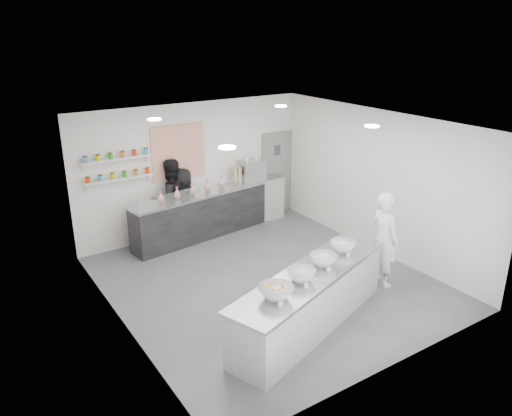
{
  "coord_description": "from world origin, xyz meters",
  "views": [
    {
      "loc": [
        -4.77,
        -6.88,
        4.58
      ],
      "look_at": [
        -0.0,
        0.4,
        1.37
      ],
      "focal_mm": 35.0,
      "sensor_mm": 36.0,
      "label": 1
    }
  ],
  "objects_px": {
    "prep_counter": "(311,299)",
    "staff_right": "(183,203)",
    "woman_prep": "(384,239)",
    "staff_left": "(171,200)",
    "back_bar": "(201,215)",
    "espresso_ledge": "(256,200)",
    "espresso_machine": "(252,170)"
  },
  "relations": [
    {
      "from": "staff_left",
      "to": "back_bar",
      "type": "bearing_deg",
      "value": 157.94
    },
    {
      "from": "espresso_machine",
      "to": "staff_left",
      "type": "distance_m",
      "value": 2.12
    },
    {
      "from": "prep_counter",
      "to": "back_bar",
      "type": "height_order",
      "value": "back_bar"
    },
    {
      "from": "staff_right",
      "to": "woman_prep",
      "type": "bearing_deg",
      "value": 100.45
    },
    {
      "from": "espresso_machine",
      "to": "staff_right",
      "type": "relative_size",
      "value": 0.37
    },
    {
      "from": "espresso_ledge",
      "to": "back_bar",
      "type": "bearing_deg",
      "value": -173.56
    },
    {
      "from": "prep_counter",
      "to": "espresso_machine",
      "type": "relative_size",
      "value": 5.81
    },
    {
      "from": "back_bar",
      "to": "staff_right",
      "type": "xyz_separation_m",
      "value": [
        -0.31,
        0.25,
        0.28
      ]
    },
    {
      "from": "espresso_machine",
      "to": "back_bar",
      "type": "bearing_deg",
      "value": -173.06
    },
    {
      "from": "prep_counter",
      "to": "staff_left",
      "type": "bearing_deg",
      "value": 76.22
    },
    {
      "from": "espresso_ledge",
      "to": "espresso_machine",
      "type": "height_order",
      "value": "espresso_machine"
    },
    {
      "from": "back_bar",
      "to": "espresso_machine",
      "type": "relative_size",
      "value": 5.59
    },
    {
      "from": "back_bar",
      "to": "prep_counter",
      "type": "bearing_deg",
      "value": -100.38
    },
    {
      "from": "prep_counter",
      "to": "staff_right",
      "type": "xyz_separation_m",
      "value": [
        -0.11,
        4.42,
        0.33
      ]
    },
    {
      "from": "prep_counter",
      "to": "staff_left",
      "type": "distance_m",
      "value": 4.46
    },
    {
      "from": "espresso_ledge",
      "to": "espresso_machine",
      "type": "xyz_separation_m",
      "value": [
        -0.12,
        0.0,
        0.77
      ]
    },
    {
      "from": "woman_prep",
      "to": "staff_left",
      "type": "xyz_separation_m",
      "value": [
        -2.4,
        4.04,
        0.03
      ]
    },
    {
      "from": "espresso_ledge",
      "to": "espresso_machine",
      "type": "distance_m",
      "value": 0.78
    },
    {
      "from": "espresso_machine",
      "to": "woman_prep",
      "type": "distance_m",
      "value": 4.0
    },
    {
      "from": "prep_counter",
      "to": "espresso_ledge",
      "type": "relative_size",
      "value": 2.44
    },
    {
      "from": "espresso_machine",
      "to": "staff_left",
      "type": "xyz_separation_m",
      "value": [
        -2.08,
        0.07,
        -0.37
      ]
    },
    {
      "from": "prep_counter",
      "to": "espresso_ledge",
      "type": "height_order",
      "value": "espresso_ledge"
    },
    {
      "from": "staff_right",
      "to": "prep_counter",
      "type": "bearing_deg",
      "value": 74.24
    },
    {
      "from": "woman_prep",
      "to": "back_bar",
      "type": "bearing_deg",
      "value": 30.16
    },
    {
      "from": "woman_prep",
      "to": "espresso_ledge",
      "type": "bearing_deg",
      "value": 7.72
    },
    {
      "from": "back_bar",
      "to": "espresso_ledge",
      "type": "height_order",
      "value": "espresso_ledge"
    },
    {
      "from": "woman_prep",
      "to": "staff_right",
      "type": "bearing_deg",
      "value": 32.34
    },
    {
      "from": "espresso_ledge",
      "to": "staff_right",
      "type": "bearing_deg",
      "value": 177.89
    },
    {
      "from": "prep_counter",
      "to": "woman_prep",
      "type": "relative_size",
      "value": 1.96
    },
    {
      "from": "prep_counter",
      "to": "back_bar",
      "type": "bearing_deg",
      "value": 68.24
    },
    {
      "from": "espresso_ledge",
      "to": "woman_prep",
      "type": "bearing_deg",
      "value": -87.03
    },
    {
      "from": "espresso_machine",
      "to": "staff_left",
      "type": "bearing_deg",
      "value": 178.08
    }
  ]
}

